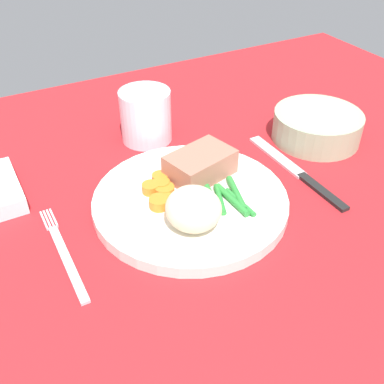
{
  "coord_description": "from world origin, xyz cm",
  "views": [
    {
      "loc": [
        -23.55,
        -40.15,
        39.02
      ],
      "look_at": [
        -2.06,
        -0.44,
        4.6
      ],
      "focal_mm": 42.38,
      "sensor_mm": 36.0,
      "label": 1
    }
  ],
  "objects_px": {
    "water_glass": "(147,119)",
    "salad_bowl": "(317,125)",
    "meat_portion": "(200,165)",
    "dinner_plate": "(192,203)",
    "fork": "(63,252)",
    "knife": "(297,172)"
  },
  "relations": [
    {
      "from": "water_glass",
      "to": "salad_bowl",
      "type": "height_order",
      "value": "water_glass"
    },
    {
      "from": "meat_portion",
      "to": "salad_bowl",
      "type": "xyz_separation_m",
      "value": [
        0.22,
        0.02,
        -0.01
      ]
    },
    {
      "from": "dinner_plate",
      "to": "fork",
      "type": "height_order",
      "value": "dinner_plate"
    },
    {
      "from": "dinner_plate",
      "to": "salad_bowl",
      "type": "relative_size",
      "value": 1.83
    },
    {
      "from": "water_glass",
      "to": "salad_bowl",
      "type": "distance_m",
      "value": 0.27
    },
    {
      "from": "water_glass",
      "to": "meat_portion",
      "type": "bearing_deg",
      "value": -85.82
    },
    {
      "from": "knife",
      "to": "water_glass",
      "type": "distance_m",
      "value": 0.24
    },
    {
      "from": "salad_bowl",
      "to": "knife",
      "type": "bearing_deg",
      "value": -143.7
    },
    {
      "from": "dinner_plate",
      "to": "knife",
      "type": "xyz_separation_m",
      "value": [
        0.17,
        -0.0,
        -0.01
      ]
    },
    {
      "from": "dinner_plate",
      "to": "knife",
      "type": "height_order",
      "value": "dinner_plate"
    },
    {
      "from": "fork",
      "to": "water_glass",
      "type": "bearing_deg",
      "value": 45.01
    },
    {
      "from": "fork",
      "to": "water_glass",
      "type": "relative_size",
      "value": 2.05
    },
    {
      "from": "knife",
      "to": "water_glass",
      "type": "relative_size",
      "value": 2.54
    },
    {
      "from": "knife",
      "to": "salad_bowl",
      "type": "distance_m",
      "value": 0.11
    },
    {
      "from": "meat_portion",
      "to": "fork",
      "type": "height_order",
      "value": "meat_portion"
    },
    {
      "from": "fork",
      "to": "knife",
      "type": "bearing_deg",
      "value": 0.05
    },
    {
      "from": "meat_portion",
      "to": "knife",
      "type": "relative_size",
      "value": 0.43
    },
    {
      "from": "meat_portion",
      "to": "knife",
      "type": "height_order",
      "value": "meat_portion"
    },
    {
      "from": "dinner_plate",
      "to": "water_glass",
      "type": "height_order",
      "value": "water_glass"
    },
    {
      "from": "fork",
      "to": "salad_bowl",
      "type": "height_order",
      "value": "salad_bowl"
    },
    {
      "from": "dinner_plate",
      "to": "salad_bowl",
      "type": "xyz_separation_m",
      "value": [
        0.26,
        0.06,
        0.02
      ]
    },
    {
      "from": "fork",
      "to": "knife",
      "type": "distance_m",
      "value": 0.34
    }
  ]
}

